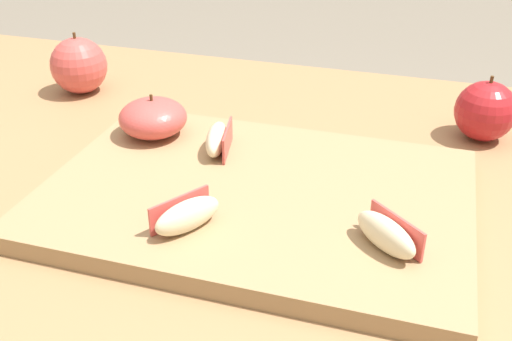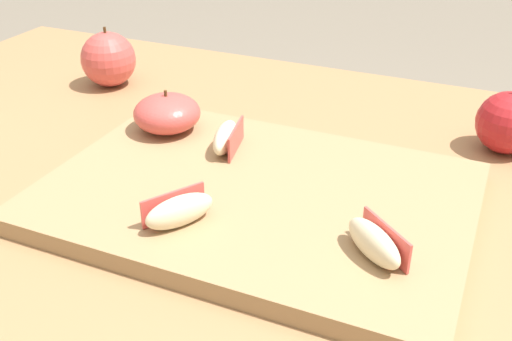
{
  "view_description": "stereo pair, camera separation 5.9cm",
  "coord_description": "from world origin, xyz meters",
  "px_view_note": "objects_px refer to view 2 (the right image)",
  "views": [
    {
      "loc": [
        0.16,
        -0.47,
        1.05
      ],
      "look_at": [
        0.01,
        0.02,
        0.76
      ],
      "focal_mm": 42.47,
      "sensor_mm": 36.0,
      "label": 1
    },
    {
      "loc": [
        0.21,
        -0.45,
        1.05
      ],
      "look_at": [
        0.01,
        0.02,
        0.76
      ],
      "focal_mm": 42.47,
      "sensor_mm": 36.0,
      "label": 2
    }
  ],
  "objects_px": {
    "cutting_board": "(256,196)",
    "apple_wedge_right": "(226,137)",
    "whole_apple_pink_lady": "(108,59)",
    "whole_apple_crimson": "(508,123)",
    "apple_half_skin_up": "(167,113)",
    "apple_wedge_near_knife": "(375,242)",
    "apple_wedge_left": "(179,210)"
  },
  "relations": [
    {
      "from": "cutting_board",
      "to": "apple_wedge_right",
      "type": "xyz_separation_m",
      "value": [
        -0.06,
        0.06,
        0.02
      ]
    },
    {
      "from": "apple_wedge_right",
      "to": "apple_half_skin_up",
      "type": "bearing_deg",
      "value": 168.64
    },
    {
      "from": "apple_wedge_right",
      "to": "whole_apple_pink_lady",
      "type": "bearing_deg",
      "value": 150.33
    },
    {
      "from": "cutting_board",
      "to": "apple_wedge_right",
      "type": "bearing_deg",
      "value": 135.13
    },
    {
      "from": "apple_wedge_left",
      "to": "apple_wedge_near_knife",
      "type": "distance_m",
      "value": 0.17
    },
    {
      "from": "cutting_board",
      "to": "apple_wedge_right",
      "type": "height_order",
      "value": "apple_wedge_right"
    },
    {
      "from": "cutting_board",
      "to": "apple_wedge_right",
      "type": "relative_size",
      "value": 6.01
    },
    {
      "from": "apple_wedge_left",
      "to": "cutting_board",
      "type": "bearing_deg",
      "value": 66.24
    },
    {
      "from": "apple_wedge_near_knife",
      "to": "apple_wedge_right",
      "type": "bearing_deg",
      "value": 147.63
    },
    {
      "from": "apple_half_skin_up",
      "to": "apple_wedge_right",
      "type": "xyz_separation_m",
      "value": [
        0.09,
        -0.02,
        -0.01
      ]
    },
    {
      "from": "cutting_board",
      "to": "whole_apple_pink_lady",
      "type": "xyz_separation_m",
      "value": [
        -0.33,
        0.21,
        0.03
      ]
    },
    {
      "from": "cutting_board",
      "to": "whole_apple_crimson",
      "type": "bearing_deg",
      "value": 45.76
    },
    {
      "from": "apple_wedge_right",
      "to": "whole_apple_crimson",
      "type": "xyz_separation_m",
      "value": [
        0.28,
        0.16,
        0.0
      ]
    },
    {
      "from": "apple_wedge_near_knife",
      "to": "whole_apple_pink_lady",
      "type": "distance_m",
      "value": 0.54
    },
    {
      "from": "apple_wedge_right",
      "to": "apple_wedge_left",
      "type": "bearing_deg",
      "value": -80.09
    },
    {
      "from": "apple_wedge_near_knife",
      "to": "whole_apple_crimson",
      "type": "bearing_deg",
      "value": 73.6
    },
    {
      "from": "apple_half_skin_up",
      "to": "apple_wedge_near_knife",
      "type": "relative_size",
      "value": 1.21
    },
    {
      "from": "apple_wedge_left",
      "to": "apple_wedge_near_knife",
      "type": "relative_size",
      "value": 1.05
    },
    {
      "from": "whole_apple_crimson",
      "to": "apple_wedge_right",
      "type": "bearing_deg",
      "value": -150.27
    },
    {
      "from": "apple_half_skin_up",
      "to": "apple_wedge_left",
      "type": "bearing_deg",
      "value": -56.1
    },
    {
      "from": "apple_wedge_right",
      "to": "whole_apple_pink_lady",
      "type": "relative_size",
      "value": 0.8
    },
    {
      "from": "apple_half_skin_up",
      "to": "apple_wedge_left",
      "type": "distance_m",
      "value": 0.2
    },
    {
      "from": "cutting_board",
      "to": "apple_wedge_near_knife",
      "type": "distance_m",
      "value": 0.15
    },
    {
      "from": "apple_wedge_left",
      "to": "apple_wedge_right",
      "type": "bearing_deg",
      "value": 99.91
    },
    {
      "from": "apple_wedge_right",
      "to": "whole_apple_crimson",
      "type": "height_order",
      "value": "whole_apple_crimson"
    },
    {
      "from": "apple_wedge_left",
      "to": "apple_wedge_near_knife",
      "type": "height_order",
      "value": "same"
    },
    {
      "from": "whole_apple_pink_lady",
      "to": "whole_apple_crimson",
      "type": "height_order",
      "value": "whole_apple_pink_lady"
    },
    {
      "from": "apple_half_skin_up",
      "to": "apple_wedge_near_knife",
      "type": "bearing_deg",
      "value": -26.71
    },
    {
      "from": "whole_apple_pink_lady",
      "to": "apple_wedge_near_knife",
      "type": "bearing_deg",
      "value": -30.84
    },
    {
      "from": "whole_apple_pink_lady",
      "to": "cutting_board",
      "type": "bearing_deg",
      "value": -33.11
    },
    {
      "from": "apple_wedge_right",
      "to": "cutting_board",
      "type": "bearing_deg",
      "value": -44.87
    },
    {
      "from": "apple_wedge_near_knife",
      "to": "whole_apple_crimson",
      "type": "height_order",
      "value": "whole_apple_crimson"
    }
  ]
}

